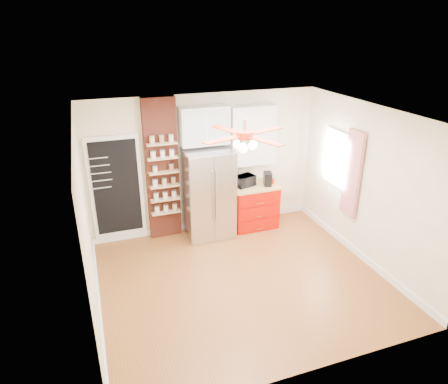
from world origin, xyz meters
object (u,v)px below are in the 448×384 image
object	(u,v)px
pantry_jar_oats	(155,169)
ceiling_fan	(245,135)
canister_left	(270,182)
coffee_maker	(268,179)
red_cabinet	(254,206)
fridge	(208,194)
toaster_oven	(245,181)

from	to	relation	value
pantry_jar_oats	ceiling_fan	bearing A→B (deg)	-60.52
pantry_jar_oats	canister_left	bearing A→B (deg)	-4.73
ceiling_fan	coffee_maker	xyz separation A→B (m)	(1.17, 1.59, -1.39)
red_cabinet	ceiling_fan	size ratio (longest dim) A/B	0.67
red_cabinet	fridge	bearing A→B (deg)	-177.05
fridge	coffee_maker	distance (m)	1.23
ceiling_fan	pantry_jar_oats	xyz separation A→B (m)	(-1.00, 1.78, -0.99)
fridge	ceiling_fan	size ratio (longest dim) A/B	1.25
toaster_oven	coffee_maker	xyz separation A→B (m)	(0.44, -0.12, 0.02)
canister_left	toaster_oven	bearing A→B (deg)	166.72
red_cabinet	toaster_oven	distance (m)	0.59
fridge	canister_left	world-z (taller)	fridge
fridge	pantry_jar_oats	distance (m)	1.11
fridge	canister_left	xyz separation A→B (m)	(1.27, -0.04, 0.09)
fridge	pantry_jar_oats	bearing A→B (deg)	171.25
ceiling_fan	canister_left	size ratio (longest dim) A/B	10.42
fridge	pantry_jar_oats	size ratio (longest dim) A/B	15.18
fridge	ceiling_fan	distance (m)	2.25
fridge	toaster_oven	xyz separation A→B (m)	(0.77, 0.08, 0.13)
coffee_maker	pantry_jar_oats	xyz separation A→B (m)	(-2.17, 0.18, 0.40)
coffee_maker	pantry_jar_oats	size ratio (longest dim) A/B	2.30
fridge	canister_left	bearing A→B (deg)	-1.67
ceiling_fan	coffee_maker	world-z (taller)	ceiling_fan
ceiling_fan	fridge	bearing A→B (deg)	91.76
toaster_oven	coffee_maker	size ratio (longest dim) A/B	1.47
canister_left	coffee_maker	bearing A→B (deg)	179.26
ceiling_fan	canister_left	bearing A→B (deg)	52.62
red_cabinet	coffee_maker	distance (m)	0.64
red_cabinet	pantry_jar_oats	world-z (taller)	pantry_jar_oats
ceiling_fan	red_cabinet	bearing A→B (deg)	61.29
fridge	red_cabinet	world-z (taller)	fridge
coffee_maker	ceiling_fan	bearing A→B (deg)	-109.52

